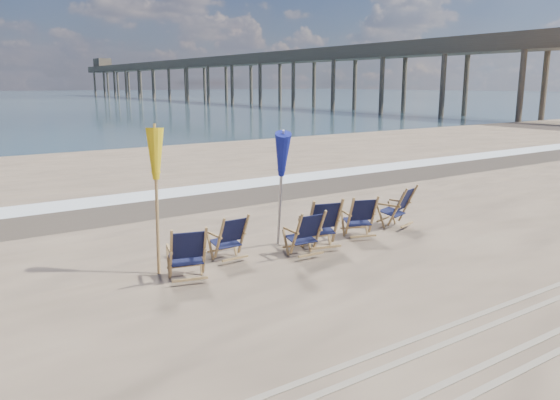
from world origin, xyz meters
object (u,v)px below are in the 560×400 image
(umbrella_yellow, at_px, (155,162))
(beach_chair_5, at_px, (408,205))
(beach_chair_2, at_px, (319,232))
(beach_chair_0, at_px, (205,253))
(beach_chair_1, at_px, (244,236))
(beach_chair_3, at_px, (338,223))
(umbrella_blue, at_px, (280,153))
(fishing_pier, at_px, (223,74))
(beach_chair_4, at_px, (374,216))

(umbrella_yellow, bearing_deg, beach_chair_5, -2.64)
(beach_chair_2, bearing_deg, beach_chair_0, 3.20)
(beach_chair_1, bearing_deg, beach_chair_3, 163.41)
(beach_chair_2, bearing_deg, umbrella_blue, -57.87)
(umbrella_blue, bearing_deg, beach_chair_3, -32.35)
(umbrella_blue, xyz_separation_m, fishing_pier, (38.22, 72.13, 2.76))
(beach_chair_2, relative_size, fishing_pier, 0.01)
(beach_chair_4, xyz_separation_m, beach_chair_5, (1.36, 0.31, 0.02))
(beach_chair_0, bearing_deg, beach_chair_4, -160.56)
(beach_chair_3, bearing_deg, beach_chair_5, -154.35)
(umbrella_blue, bearing_deg, beach_chair_2, -61.27)
(beach_chair_0, xyz_separation_m, umbrella_blue, (1.97, 0.71, 1.41))
(beach_chair_4, distance_m, umbrella_blue, 2.52)
(beach_chair_4, relative_size, beach_chair_5, 0.96)
(umbrella_yellow, bearing_deg, beach_chair_4, -7.38)
(beach_chair_3, distance_m, beach_chair_5, 2.51)
(beach_chair_2, relative_size, beach_chair_3, 0.87)
(beach_chair_5, bearing_deg, beach_chair_3, -7.23)
(beach_chair_1, height_order, beach_chair_3, beach_chair_3)
(beach_chair_2, xyz_separation_m, umbrella_blue, (-0.39, 0.71, 1.43))
(beach_chair_1, relative_size, beach_chair_3, 0.85)
(beach_chair_0, relative_size, umbrella_blue, 0.40)
(beach_chair_5, xyz_separation_m, fishing_pier, (34.83, 72.26, 4.17))
(umbrella_blue, bearing_deg, beach_chair_1, -173.70)
(beach_chair_0, height_order, umbrella_yellow, umbrella_yellow)
(fishing_pier, bearing_deg, beach_chair_3, -117.15)
(beach_chair_4, relative_size, umbrella_blue, 0.38)
(beach_chair_1, xyz_separation_m, umbrella_blue, (0.88, 0.10, 1.44))
(beach_chair_0, distance_m, beach_chair_5, 5.39)
(beach_chair_0, xyz_separation_m, beach_chair_3, (2.90, 0.12, 0.04))
(beach_chair_3, distance_m, umbrella_blue, 1.75)
(beach_chair_2, distance_m, fishing_pier, 82.19)
(beach_chair_2, bearing_deg, umbrella_yellow, -13.63)
(beach_chair_4, height_order, fishing_pier, fishing_pier)
(beach_chair_1, bearing_deg, umbrella_blue, -175.02)
(beach_chair_0, distance_m, umbrella_blue, 2.52)
(beach_chair_1, relative_size, beach_chair_4, 0.95)
(beach_chair_3, height_order, umbrella_yellow, umbrella_yellow)
(beach_chair_5, distance_m, fishing_pier, 80.32)
(beach_chair_3, relative_size, fishing_pier, 0.01)
(beach_chair_5, height_order, umbrella_yellow, umbrella_yellow)
(beach_chair_1, bearing_deg, beach_chair_4, 172.09)
(beach_chair_2, height_order, umbrella_blue, umbrella_blue)
(beach_chair_0, relative_size, umbrella_yellow, 0.40)
(beach_chair_3, bearing_deg, fishing_pier, -102.16)
(beach_chair_2, relative_size, umbrella_yellow, 0.37)
(beach_chair_4, relative_size, fishing_pier, 0.01)
(umbrella_yellow, relative_size, fishing_pier, 0.02)
(beach_chair_1, bearing_deg, fishing_pier, -119.74)
(beach_chair_5, bearing_deg, umbrella_blue, -20.01)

